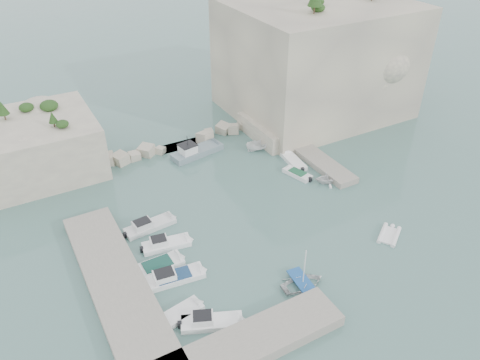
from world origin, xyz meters
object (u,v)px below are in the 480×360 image
motorboat_c (158,268)px  tender_east_a (326,183)px  inflatable_dinghy (389,236)px  tender_east_d (260,149)px  work_boat (197,154)px  motorboat_e (182,315)px  tender_east_b (297,176)px  motorboat_a (150,228)px  rowboat (303,286)px  motorboat_d (174,280)px  motorboat_f (212,325)px  motorboat_b (167,246)px  tender_east_c (294,163)px

motorboat_c → tender_east_a: (24.17, 4.01, 0.00)m
inflatable_dinghy → tender_east_a: (0.53, 11.60, 0.00)m
tender_east_d → work_boat: bearing=76.0°
motorboat_e → tender_east_b: (22.08, 13.81, 0.00)m
motorboat_a → inflatable_dinghy: 26.16m
work_boat → rowboat: bearing=-103.2°
motorboat_a → motorboat_d: (-0.70, -8.64, 0.00)m
motorboat_f → tender_east_a: bearing=53.0°
tender_east_d → rowboat: bearing=164.0°
motorboat_b → motorboat_d: 5.02m
motorboat_f → rowboat: (9.57, -0.10, 0.00)m
motorboat_f → tender_east_b: motorboat_f is taller
motorboat_a → tender_east_b: size_ratio=1.44×
motorboat_a → motorboat_f: (0.14, -15.24, 0.00)m
motorboat_e → inflatable_dinghy: size_ratio=1.11×
tender_east_a → motorboat_d: bearing=126.4°
tender_east_d → tender_east_a: bearing=-159.1°
motorboat_c → motorboat_e: 6.64m
motorboat_c → work_boat: bearing=53.9°
tender_east_c → work_boat: size_ratio=0.63×
motorboat_f → motorboat_e: bearing=152.6°
tender_east_c → work_boat: work_boat is taller
motorboat_c → work_boat: size_ratio=0.69×
motorboat_f → tender_east_d: bearing=74.4°
motorboat_e → tender_east_a: bearing=13.5°
motorboat_e → motorboat_c: bearing=78.0°
motorboat_c → motorboat_f: (1.64, -8.90, 0.00)m
motorboat_e → tender_east_a: (24.39, 10.64, 0.00)m
motorboat_c → tender_east_c: bearing=21.9°
motorboat_f → tender_east_c: (21.59, 18.91, 0.00)m
motorboat_b → motorboat_e: motorboat_b is taller
inflatable_dinghy → tender_east_c: 17.60m
motorboat_a → tender_east_d: size_ratio=1.43×
rowboat → tender_east_b: 19.37m
motorboat_d → tender_east_a: size_ratio=2.06×
tender_east_a → tender_east_c: 6.07m
motorboat_a → tender_east_d: bearing=19.2°
tender_east_b → tender_east_d: size_ratio=0.99×
inflatable_dinghy → motorboat_f: bearing=149.7°
motorboat_e → motorboat_a: bearing=72.3°
rowboat → tender_east_d: 26.34m
motorboat_e → rowboat: bearing=-21.8°
motorboat_d → tender_east_d: size_ratio=1.49×
inflatable_dinghy → tender_east_c: (-0.41, 17.60, 0.00)m
inflatable_dinghy → tender_east_d: bearing=62.4°
tender_east_c → motorboat_f: bearing=137.5°
motorboat_a → rowboat: size_ratio=1.45×
motorboat_b → inflatable_dinghy: motorboat_b is taller
motorboat_a → motorboat_c: bearing=-108.8°
tender_east_d → work_boat: (-8.39, 3.08, 0.00)m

